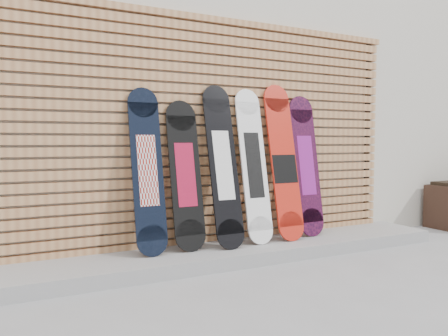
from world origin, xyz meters
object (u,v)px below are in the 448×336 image
at_px(snowboard_0, 147,170).
at_px(snowboard_2, 223,165).
at_px(snowboard_4, 284,162).
at_px(snowboard_3, 254,165).
at_px(snowboard_5, 306,165).
at_px(snowboard_1, 185,175).

relative_size(snowboard_0, snowboard_2, 0.96).
bearing_deg(snowboard_4, snowboard_0, 178.86).
bearing_deg(snowboard_3, snowboard_5, 2.77).
relative_size(snowboard_0, snowboard_4, 0.93).
relative_size(snowboard_3, snowboard_5, 1.03).
bearing_deg(snowboard_3, snowboard_0, 179.13).
bearing_deg(snowboard_0, snowboard_1, 0.67).
xyz_separation_m(snowboard_0, snowboard_2, (0.71, -0.04, 0.03)).
bearing_deg(snowboard_5, snowboard_2, -176.82).
distance_m(snowboard_1, snowboard_4, 1.05).
height_order(snowboard_1, snowboard_5, snowboard_5).
relative_size(snowboard_1, snowboard_4, 0.87).
xyz_separation_m(snowboard_0, snowboard_3, (1.06, -0.02, 0.02)).
bearing_deg(snowboard_4, snowboard_5, 7.91).
distance_m(snowboard_4, snowboard_5, 0.32).
bearing_deg(snowboard_0, snowboard_3, -0.87).
relative_size(snowboard_4, snowboard_5, 1.07).
height_order(snowboard_4, snowboard_5, snowboard_4).
bearing_deg(snowboard_4, snowboard_1, 178.25).
distance_m(snowboard_2, snowboard_3, 0.35).
relative_size(snowboard_0, snowboard_3, 0.97).
xyz_separation_m(snowboard_3, snowboard_5, (0.66, 0.03, -0.02)).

